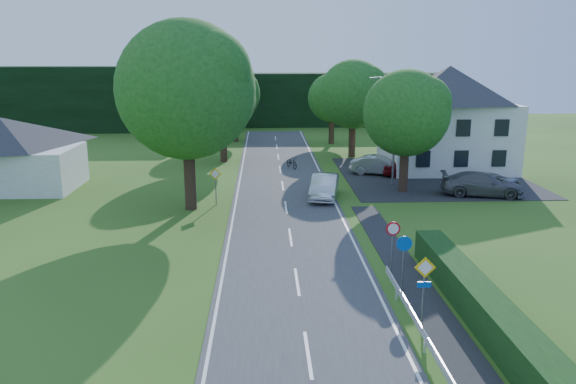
{
  "coord_description": "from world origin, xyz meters",
  "views": [
    {
      "loc": [
        -1.37,
        -10.42,
        9.56
      ],
      "look_at": [
        -0.06,
        19.44,
        2.17
      ],
      "focal_mm": 35.0,
      "sensor_mm": 36.0,
      "label": 1
    }
  ],
  "objects_px": {
    "streetlight": "(393,126)",
    "parasol": "(405,161)",
    "motorcycle": "(292,162)",
    "parked_car_red": "(406,168)",
    "parked_car_grey": "(482,184)",
    "moving_car": "(324,186)",
    "parked_car_silver_b": "(492,182)",
    "parked_car_silver_a": "(380,165)"
  },
  "relations": [
    {
      "from": "parked_car_silver_b",
      "to": "parasol",
      "type": "bearing_deg",
      "value": 9.93
    },
    {
      "from": "streetlight",
      "to": "parked_car_red",
      "type": "bearing_deg",
      "value": 56.82
    },
    {
      "from": "parasol",
      "to": "parked_car_silver_a",
      "type": "bearing_deg",
      "value": -177.48
    },
    {
      "from": "parked_car_silver_b",
      "to": "parked_car_red",
      "type": "bearing_deg",
      "value": 14.63
    },
    {
      "from": "motorcycle",
      "to": "streetlight",
      "type": "bearing_deg",
      "value": -67.29
    },
    {
      "from": "parasol",
      "to": "streetlight",
      "type": "bearing_deg",
      "value": -117.62
    },
    {
      "from": "motorcycle",
      "to": "parked_car_red",
      "type": "relative_size",
      "value": 0.47
    },
    {
      "from": "moving_car",
      "to": "parked_car_red",
      "type": "distance_m",
      "value": 9.81
    },
    {
      "from": "streetlight",
      "to": "moving_car",
      "type": "height_order",
      "value": "streetlight"
    },
    {
      "from": "streetlight",
      "to": "parasol",
      "type": "bearing_deg",
      "value": 62.38
    },
    {
      "from": "motorcycle",
      "to": "parasol",
      "type": "bearing_deg",
      "value": -41.9
    },
    {
      "from": "moving_car",
      "to": "motorcycle",
      "type": "bearing_deg",
      "value": 109.91
    },
    {
      "from": "parasol",
      "to": "motorcycle",
      "type": "bearing_deg",
      "value": 161.93
    },
    {
      "from": "motorcycle",
      "to": "parked_car_silver_a",
      "type": "bearing_deg",
      "value": -47.39
    },
    {
      "from": "motorcycle",
      "to": "parked_car_silver_a",
      "type": "distance_m",
      "value": 7.58
    },
    {
      "from": "streetlight",
      "to": "parked_car_silver_b",
      "type": "xyz_separation_m",
      "value": [
        6.87,
        -2.0,
        -3.8
      ]
    },
    {
      "from": "parked_car_silver_a",
      "to": "parked_car_silver_b",
      "type": "xyz_separation_m",
      "value": [
        6.98,
        -5.65,
        -0.13
      ]
    },
    {
      "from": "parked_car_red",
      "to": "parked_car_grey",
      "type": "xyz_separation_m",
      "value": [
        3.63,
        -6.42,
        0.13
      ]
    },
    {
      "from": "parked_car_silver_a",
      "to": "parasol",
      "type": "xyz_separation_m",
      "value": [
        2.06,
        0.09,
        0.34
      ]
    },
    {
      "from": "motorcycle",
      "to": "parked_car_silver_a",
      "type": "xyz_separation_m",
      "value": [
        6.94,
        -3.03,
        0.28
      ]
    },
    {
      "from": "moving_car",
      "to": "parked_car_silver_b",
      "type": "height_order",
      "value": "moving_car"
    },
    {
      "from": "streetlight",
      "to": "parked_car_red",
      "type": "xyz_separation_m",
      "value": [
        1.91,
        2.92,
        -3.76
      ]
    },
    {
      "from": "parked_car_silver_a",
      "to": "parasol",
      "type": "distance_m",
      "value": 2.09
    },
    {
      "from": "parked_car_grey",
      "to": "parasol",
      "type": "height_order",
      "value": "parasol"
    },
    {
      "from": "moving_car",
      "to": "motorcycle",
      "type": "height_order",
      "value": "moving_car"
    },
    {
      "from": "streetlight",
      "to": "parked_car_grey",
      "type": "height_order",
      "value": "streetlight"
    },
    {
      "from": "streetlight",
      "to": "parked_car_silver_b",
      "type": "distance_m",
      "value": 8.1
    },
    {
      "from": "motorcycle",
      "to": "parasol",
      "type": "distance_m",
      "value": 9.49
    },
    {
      "from": "parked_car_silver_a",
      "to": "parked_car_silver_b",
      "type": "distance_m",
      "value": 8.98
    },
    {
      "from": "moving_car",
      "to": "motorcycle",
      "type": "xyz_separation_m",
      "value": [
        -1.68,
        10.35,
        -0.31
      ]
    },
    {
      "from": "parked_car_silver_a",
      "to": "parked_car_grey",
      "type": "distance_m",
      "value": 9.11
    },
    {
      "from": "parked_car_grey",
      "to": "parasol",
      "type": "xyz_separation_m",
      "value": [
        -3.58,
        7.24,
        0.31
      ]
    },
    {
      "from": "moving_car",
      "to": "streetlight",
      "type": "bearing_deg",
      "value": 45.07
    },
    {
      "from": "streetlight",
      "to": "parked_car_silver_a",
      "type": "bearing_deg",
      "value": 91.6
    },
    {
      "from": "parked_car_silver_a",
      "to": "parked_car_silver_b",
      "type": "bearing_deg",
      "value": -110.07
    },
    {
      "from": "streetlight",
      "to": "parasol",
      "type": "height_order",
      "value": "streetlight"
    },
    {
      "from": "parked_car_red",
      "to": "parasol",
      "type": "xyz_separation_m",
      "value": [
        0.05,
        0.82,
        0.44
      ]
    },
    {
      "from": "motorcycle",
      "to": "parasol",
      "type": "height_order",
      "value": "parasol"
    },
    {
      "from": "moving_car",
      "to": "parked_car_silver_b",
      "type": "relative_size",
      "value": 1.07
    },
    {
      "from": "parked_car_silver_b",
      "to": "parked_car_grey",
      "type": "bearing_deg",
      "value": 107.68
    },
    {
      "from": "parked_car_red",
      "to": "parked_car_silver_a",
      "type": "height_order",
      "value": "parked_car_silver_a"
    },
    {
      "from": "parked_car_silver_a",
      "to": "parked_car_silver_b",
      "type": "height_order",
      "value": "parked_car_silver_a"
    }
  ]
}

